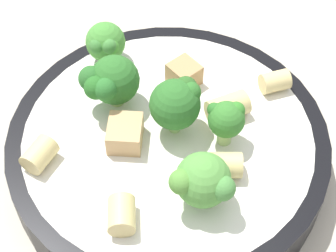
{
  "coord_description": "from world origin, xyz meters",
  "views": [
    {
      "loc": [
        0.15,
        -0.18,
        0.34
      ],
      "look_at": [
        0.0,
        0.0,
        0.05
      ],
      "focal_mm": 60.0,
      "sensor_mm": 36.0,
      "label": 1
    }
  ],
  "objects_px": {
    "broccoli_floret_1": "(227,119)",
    "rigatoni_4": "(39,155)",
    "chicken_chunk_1": "(184,74)",
    "rigatoni_2": "(275,82)",
    "rigatoni_3": "(228,162)",
    "broccoli_floret_4": "(203,181)",
    "broccoli_floret_2": "(176,101)",
    "broccoli_floret_3": "(106,43)",
    "rigatoni_1": "(228,107)",
    "pasta_bowl": "(168,148)",
    "rigatoni_0": "(122,215)",
    "broccoli_floret_0": "(108,83)",
    "chicken_chunk_0": "(125,134)"
  },
  "relations": [
    {
      "from": "broccoli_floret_2",
      "to": "rigatoni_4",
      "type": "distance_m",
      "value": 0.1
    },
    {
      "from": "rigatoni_0",
      "to": "rigatoni_4",
      "type": "relative_size",
      "value": 1.0
    },
    {
      "from": "broccoli_floret_4",
      "to": "rigatoni_4",
      "type": "distance_m",
      "value": 0.11
    },
    {
      "from": "chicken_chunk_0",
      "to": "chicken_chunk_1",
      "type": "xyz_separation_m",
      "value": [
        -0.0,
        0.07,
        0.0
      ]
    },
    {
      "from": "rigatoni_2",
      "to": "rigatoni_3",
      "type": "bearing_deg",
      "value": -78.37
    },
    {
      "from": "broccoli_floret_2",
      "to": "broccoli_floret_4",
      "type": "bearing_deg",
      "value": -35.73
    },
    {
      "from": "broccoli_floret_0",
      "to": "broccoli_floret_1",
      "type": "distance_m",
      "value": 0.09
    },
    {
      "from": "rigatoni_0",
      "to": "rigatoni_2",
      "type": "height_order",
      "value": "rigatoni_0"
    },
    {
      "from": "broccoli_floret_1",
      "to": "rigatoni_4",
      "type": "bearing_deg",
      "value": -131.64
    },
    {
      "from": "broccoli_floret_2",
      "to": "rigatoni_4",
      "type": "xyz_separation_m",
      "value": [
        -0.05,
        -0.08,
        -0.02
      ]
    },
    {
      "from": "broccoli_floret_4",
      "to": "broccoli_floret_3",
      "type": "bearing_deg",
      "value": 158.21
    },
    {
      "from": "rigatoni_2",
      "to": "broccoli_floret_2",
      "type": "bearing_deg",
      "value": -113.81
    },
    {
      "from": "broccoli_floret_2",
      "to": "rigatoni_0",
      "type": "relative_size",
      "value": 1.95
    },
    {
      "from": "rigatoni_3",
      "to": "rigatoni_2",
      "type": "bearing_deg",
      "value": 101.63
    },
    {
      "from": "rigatoni_4",
      "to": "rigatoni_1",
      "type": "bearing_deg",
      "value": 57.56
    },
    {
      "from": "broccoli_floret_2",
      "to": "chicken_chunk_0",
      "type": "bearing_deg",
      "value": -119.7
    },
    {
      "from": "broccoli_floret_4",
      "to": "rigatoni_4",
      "type": "relative_size",
      "value": 1.78
    },
    {
      "from": "broccoli_floret_3",
      "to": "chicken_chunk_1",
      "type": "relative_size",
      "value": 1.61
    },
    {
      "from": "broccoli_floret_1",
      "to": "rigatoni_1",
      "type": "bearing_deg",
      "value": 121.48
    },
    {
      "from": "rigatoni_1",
      "to": "rigatoni_3",
      "type": "relative_size",
      "value": 1.38
    },
    {
      "from": "rigatoni_4",
      "to": "broccoli_floret_4",
      "type": "bearing_deg",
      "value": 24.02
    },
    {
      "from": "pasta_bowl",
      "to": "broccoli_floret_2",
      "type": "xyz_separation_m",
      "value": [
        -0.0,
        0.01,
        0.04
      ]
    },
    {
      "from": "rigatoni_4",
      "to": "broccoli_floret_2",
      "type": "bearing_deg",
      "value": 58.53
    },
    {
      "from": "broccoli_floret_3",
      "to": "broccoli_floret_4",
      "type": "height_order",
      "value": "broccoli_floret_4"
    },
    {
      "from": "broccoli_floret_4",
      "to": "broccoli_floret_2",
      "type": "bearing_deg",
      "value": 144.27
    },
    {
      "from": "chicken_chunk_1",
      "to": "rigatoni_3",
      "type": "bearing_deg",
      "value": -31.21
    },
    {
      "from": "broccoli_floret_1",
      "to": "rigatoni_3",
      "type": "distance_m",
      "value": 0.03
    },
    {
      "from": "broccoli_floret_3",
      "to": "rigatoni_0",
      "type": "bearing_deg",
      "value": -42.63
    },
    {
      "from": "chicken_chunk_1",
      "to": "rigatoni_1",
      "type": "bearing_deg",
      "value": -8.0
    },
    {
      "from": "chicken_chunk_1",
      "to": "rigatoni_2",
      "type": "bearing_deg",
      "value": 34.01
    },
    {
      "from": "rigatoni_2",
      "to": "rigatoni_3",
      "type": "relative_size",
      "value": 0.99
    },
    {
      "from": "broccoli_floret_3",
      "to": "chicken_chunk_0",
      "type": "relative_size",
      "value": 1.27
    },
    {
      "from": "pasta_bowl",
      "to": "rigatoni_1",
      "type": "xyz_separation_m",
      "value": [
        0.02,
        0.04,
        0.02
      ]
    },
    {
      "from": "broccoli_floret_0",
      "to": "broccoli_floret_4",
      "type": "bearing_deg",
      "value": -12.24
    },
    {
      "from": "broccoli_floret_0",
      "to": "rigatoni_3",
      "type": "distance_m",
      "value": 0.1
    },
    {
      "from": "broccoli_floret_0",
      "to": "rigatoni_2",
      "type": "height_order",
      "value": "broccoli_floret_0"
    },
    {
      "from": "pasta_bowl",
      "to": "rigatoni_0",
      "type": "bearing_deg",
      "value": -72.71
    },
    {
      "from": "broccoli_floret_4",
      "to": "rigatoni_2",
      "type": "bearing_deg",
      "value": 99.12
    },
    {
      "from": "pasta_bowl",
      "to": "rigatoni_4",
      "type": "distance_m",
      "value": 0.09
    },
    {
      "from": "broccoli_floret_2",
      "to": "broccoli_floret_4",
      "type": "relative_size",
      "value": 1.1
    },
    {
      "from": "pasta_bowl",
      "to": "chicken_chunk_1",
      "type": "relative_size",
      "value": 10.8
    },
    {
      "from": "broccoli_floret_0",
      "to": "chicken_chunk_0",
      "type": "distance_m",
      "value": 0.04
    },
    {
      "from": "broccoli_floret_0",
      "to": "rigatoni_1",
      "type": "bearing_deg",
      "value": 33.26
    },
    {
      "from": "rigatoni_1",
      "to": "rigatoni_0",
      "type": "bearing_deg",
      "value": -89.47
    },
    {
      "from": "rigatoni_3",
      "to": "chicken_chunk_1",
      "type": "height_order",
      "value": "same"
    },
    {
      "from": "broccoli_floret_3",
      "to": "rigatoni_4",
      "type": "relative_size",
      "value": 1.51
    },
    {
      "from": "pasta_bowl",
      "to": "broccoli_floret_2",
      "type": "distance_m",
      "value": 0.04
    },
    {
      "from": "broccoli_floret_0",
      "to": "broccoli_floret_1",
      "type": "bearing_deg",
      "value": 18.3
    },
    {
      "from": "broccoli_floret_3",
      "to": "rigatoni_1",
      "type": "relative_size",
      "value": 1.17
    },
    {
      "from": "rigatoni_0",
      "to": "rigatoni_4",
      "type": "distance_m",
      "value": 0.07
    }
  ]
}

